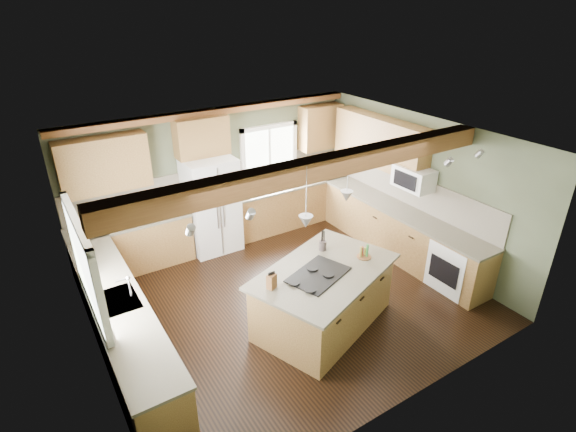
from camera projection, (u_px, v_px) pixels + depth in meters
floor at (286, 298)px, 7.25m from camera, size 5.60×5.60×0.00m
ceiling at (286, 142)px, 6.10m from camera, size 5.60×5.60×0.00m
wall_back at (216, 175)px, 8.57m from camera, size 5.60×0.00×5.60m
wall_left at (87, 284)px, 5.33m from camera, size 0.00×5.00×5.00m
wall_right at (418, 188)px, 8.02m from camera, size 0.00×5.00×5.00m
ceiling_beam at (320, 168)px, 5.55m from camera, size 5.55×0.26×0.26m
soffit_trim at (214, 112)px, 7.95m from camera, size 5.55×0.20×0.10m
backsplash_back at (217, 180)px, 8.60m from camera, size 5.58×0.03×0.58m
backsplash_right at (415, 192)px, 8.09m from camera, size 0.03×3.70×0.58m
base_cab_back_left at (133, 246)px, 7.86m from camera, size 2.02×0.60×0.88m
counter_back_left at (129, 223)px, 7.66m from camera, size 2.06×0.64×0.04m
base_cab_back_right at (290, 204)px, 9.44m from camera, size 2.62×0.60×0.88m
counter_back_right at (290, 184)px, 9.24m from camera, size 2.66×0.64×0.04m
base_cab_left at (123, 330)px, 5.89m from camera, size 0.60×3.70×0.88m
counter_left at (117, 301)px, 5.69m from camera, size 0.64×3.74×0.04m
base_cab_right at (399, 233)px, 8.29m from camera, size 0.60×3.70×0.88m
counter_right at (402, 211)px, 8.09m from camera, size 0.64×3.74×0.04m
upper_cab_back_left at (104, 165)px, 7.20m from camera, size 1.40×0.35×0.90m
upper_cab_over_fridge at (202, 137)px, 7.92m from camera, size 0.96×0.35×0.70m
upper_cab_right at (380, 142)px, 8.33m from camera, size 0.35×2.20×0.90m
upper_cab_back_corner at (320, 127)px, 9.26m from camera, size 0.90×0.35×0.90m
window_left at (83, 264)px, 5.27m from camera, size 0.04×1.60×1.05m
window_back at (269, 153)px, 9.00m from camera, size 1.10×0.04×1.00m
sink at (117, 301)px, 5.68m from camera, size 0.50×0.65×0.03m
faucet at (130, 287)px, 5.71m from camera, size 0.02×0.02×0.28m
dishwasher at (155, 397)px, 4.91m from camera, size 0.60×0.60×0.84m
oven at (456, 266)px, 7.31m from camera, size 0.60×0.72×0.84m
microwave at (414, 178)px, 7.77m from camera, size 0.40×0.70×0.38m
pendant_left at (306, 222)px, 5.53m from camera, size 0.18×0.18×0.16m
pendant_right at (347, 196)px, 6.23m from camera, size 0.18×0.18×0.16m
refrigerator at (212, 205)px, 8.31m from camera, size 0.90×0.74×1.80m
island at (324, 298)px, 6.51m from camera, size 2.26×1.81×0.88m
island_top at (325, 271)px, 6.31m from camera, size 2.43×1.98×0.04m
cooktop at (318, 275)px, 6.18m from camera, size 1.00×0.83×0.02m
knife_block at (272, 281)px, 5.87m from camera, size 0.15×0.13×0.20m
utensil_crock at (323, 245)px, 6.77m from camera, size 0.14×0.14×0.15m
bottle_tray at (364, 251)px, 6.57m from camera, size 0.28×0.28×0.20m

